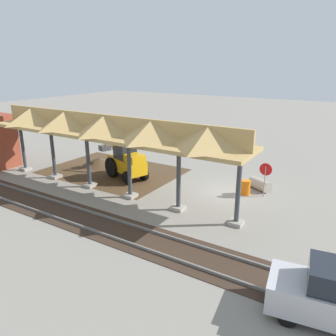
{
  "coord_description": "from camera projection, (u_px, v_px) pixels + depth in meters",
  "views": [
    {
      "loc": [
        -7.05,
        18.16,
        7.75
      ],
      "look_at": [
        3.14,
        1.79,
        1.6
      ],
      "focal_mm": 35.0,
      "sensor_mm": 36.0,
      "label": 1
    }
  ],
  "objects": [
    {
      "name": "ground_plane",
      "position": [
        225.0,
        193.0,
        20.59
      ],
      "size": [
        120.0,
        120.0,
        0.0
      ],
      "primitive_type": "plane",
      "color": "gray"
    },
    {
      "name": "stop_sign",
      "position": [
        265.0,
        173.0,
        19.62
      ],
      "size": [
        0.76,
        0.06,
        2.11
      ],
      "color": "gray",
      "rests_on": "ground"
    },
    {
      "name": "dirt_mound",
      "position": [
        100.0,
        165.0,
        26.25
      ],
      "size": [
        5.58,
        5.58,
        1.27
      ],
      "primitive_type": "cone",
      "color": "#4C3823",
      "rests_on": "ground"
    },
    {
      "name": "traffic_barrel",
      "position": [
        246.0,
        188.0,
        20.23
      ],
      "size": [
        0.56,
        0.56,
        0.9
      ],
      "primitive_type": "cylinder",
      "color": "orange",
      "rests_on": "ground"
    },
    {
      "name": "concrete_pipe",
      "position": [
        260.0,
        185.0,
        21.0
      ],
      "size": [
        1.61,
        1.33,
        0.72
      ],
      "color": "#9E9384",
      "rests_on": "ground"
    },
    {
      "name": "dirt_work_zone",
      "position": [
        113.0,
        171.0,
        24.78
      ],
      "size": [
        9.85,
        7.0,
        0.01
      ],
      "primitive_type": "cube",
      "color": "#4C3823",
      "rests_on": "ground"
    },
    {
      "name": "backhoe",
      "position": [
        126.0,
        160.0,
        23.02
      ],
      "size": [
        5.14,
        2.81,
        2.82
      ],
      "color": "orange",
      "rests_on": "ground"
    },
    {
      "name": "platform_canopy",
      "position": [
        106.0,
        127.0,
        19.54
      ],
      "size": [
        18.09,
        3.2,
        4.9
      ],
      "color": "#9E998E",
      "rests_on": "ground"
    },
    {
      "name": "rail_tracks",
      "position": [
        162.0,
        245.0,
        14.62
      ],
      "size": [
        60.0,
        2.58,
        0.15
      ],
      "color": "slate",
      "rests_on": "ground"
    }
  ]
}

